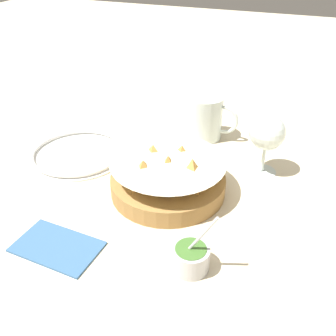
{
  "coord_description": "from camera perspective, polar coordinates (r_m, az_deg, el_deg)",
  "views": [
    {
      "loc": [
        0.25,
        -0.62,
        0.46
      ],
      "look_at": [
        0.01,
        -0.04,
        0.06
      ],
      "focal_mm": 40.0,
      "sensor_mm": 36.0,
      "label": 1
    }
  ],
  "objects": [
    {
      "name": "ground_plane",
      "position": [
        0.82,
        0.06,
        -1.94
      ],
      "size": [
        4.0,
        4.0,
        0.0
      ],
      "primitive_type": "plane",
      "color": "beige"
    },
    {
      "name": "food_basket",
      "position": [
        0.76,
        -0.03,
        -1.38
      ],
      "size": [
        0.24,
        0.24,
        0.09
      ],
      "color": "olive",
      "rests_on": "ground_plane"
    },
    {
      "name": "sauce_cup",
      "position": [
        0.61,
        3.47,
        -13.38
      ],
      "size": [
        0.07,
        0.06,
        0.12
      ],
      "color": "#B7B7BC",
      "rests_on": "ground_plane"
    },
    {
      "name": "wine_glass",
      "position": [
        0.82,
        14.88,
        4.96
      ],
      "size": [
        0.08,
        0.08,
        0.14
      ],
      "color": "silver",
      "rests_on": "ground_plane"
    },
    {
      "name": "beer_mug",
      "position": [
        0.97,
        5.7,
        7.43
      ],
      "size": [
        0.13,
        0.09,
        0.11
      ],
      "color": "silver",
      "rests_on": "ground_plane"
    },
    {
      "name": "side_plate",
      "position": [
        0.93,
        -13.54,
        2.23
      ],
      "size": [
        0.23,
        0.23,
        0.01
      ],
      "color": "white",
      "rests_on": "ground_plane"
    },
    {
      "name": "napkin",
      "position": [
        0.68,
        -16.56,
        -11.3
      ],
      "size": [
        0.15,
        0.09,
        0.01
      ],
      "color": "#38608E",
      "rests_on": "ground_plane"
    }
  ]
}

